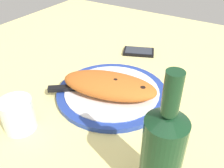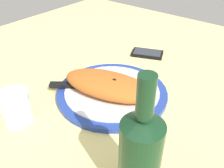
# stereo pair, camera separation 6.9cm
# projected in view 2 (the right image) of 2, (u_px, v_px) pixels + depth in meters

# --- Properties ---
(ground_plane) EXTENTS (1.50, 1.50, 0.03)m
(ground_plane) POSITION_uv_depth(u_px,v_px,m) (112.00, 99.00, 0.72)
(ground_plane) COLOR #E5D684
(plate) EXTENTS (0.32, 0.32, 0.02)m
(plate) POSITION_uv_depth(u_px,v_px,m) (112.00, 92.00, 0.71)
(plate) COLOR #233D99
(plate) RESTS_ON ground_plane
(calzone) EXTENTS (0.29, 0.18, 0.05)m
(calzone) POSITION_uv_depth(u_px,v_px,m) (108.00, 85.00, 0.68)
(calzone) COLOR #C16023
(calzone) RESTS_ON plate
(fork) EXTENTS (0.17, 0.04, 0.00)m
(fork) POSITION_uv_depth(u_px,v_px,m) (114.00, 76.00, 0.76)
(fork) COLOR silver
(fork) RESTS_ON plate
(knife) EXTENTS (0.18, 0.15, 0.01)m
(knife) POSITION_uv_depth(u_px,v_px,m) (75.00, 85.00, 0.71)
(knife) COLOR silver
(knife) RESTS_ON plate
(smartphone) EXTENTS (0.13, 0.10, 0.01)m
(smartphone) POSITION_uv_depth(u_px,v_px,m) (147.00, 53.00, 0.92)
(smartphone) COLOR black
(smartphone) RESTS_ON ground_plane
(water_glass) EXTENTS (0.08, 0.08, 0.08)m
(water_glass) POSITION_uv_depth(u_px,v_px,m) (16.00, 109.00, 0.60)
(water_glass) COLOR silver
(water_glass) RESTS_ON ground_plane
(wine_bottle) EXTENTS (0.07, 0.07, 0.26)m
(wine_bottle) POSITION_uv_depth(u_px,v_px,m) (140.00, 158.00, 0.40)
(wine_bottle) COLOR #14381E
(wine_bottle) RESTS_ON ground_plane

